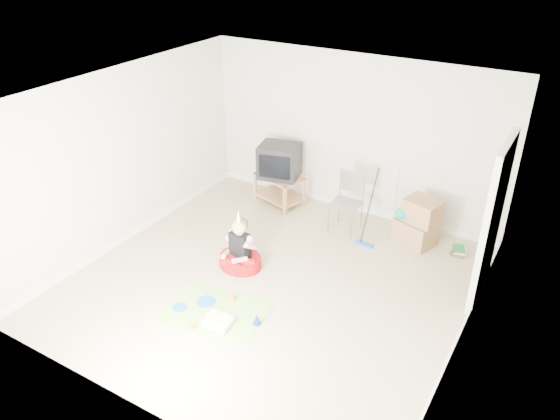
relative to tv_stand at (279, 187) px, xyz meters
The scene contains 16 objects.
ground 2.35m from the tv_stand, 62.01° to the right, with size 5.00×5.00×0.00m, color #C3AF8C.
doorway_recess 3.75m from the tv_stand, 13.48° to the right, with size 0.02×0.90×2.05m, color black.
tv_stand is the anchor object (origin of this frame).
crt_tv 0.49m from the tv_stand, 90.00° to the right, with size 0.65×0.54×0.56m, color black.
folding_chair 1.39m from the tv_stand, 11.43° to the right, with size 0.44×0.42×0.96m.
cardboard_boxes 2.44m from the tv_stand, ahead, with size 0.70×0.60×0.73m.
floor_mop 1.88m from the tv_stand, 16.48° to the right, with size 0.30×0.38×1.14m.
book_pile 3.11m from the tv_stand, ahead, with size 0.23×0.27×0.11m.
seated_woman 2.03m from the tv_stand, 75.02° to the right, with size 0.68×0.68×0.89m.
party_mat 3.07m from the tv_stand, 74.48° to the right, with size 1.28×0.93×0.01m, color #E83186.
birthday_cake 3.31m from the tv_stand, 72.31° to the right, with size 0.35×0.29×0.15m.
blue_plate_near 2.94m from the tv_stand, 78.06° to the right, with size 0.24×0.24×0.01m, color blue.
blue_plate_far 3.16m from the tv_stand, 83.02° to the right, with size 0.19×0.19×0.01m, color blue.
orange_cup_near 2.81m from the tv_stand, 71.75° to the right, with size 0.07×0.07×0.08m, color orange.
orange_cup_far 3.45m from the tv_stand, 77.07° to the right, with size 0.06×0.06×0.07m, color orange.
blue_party_hat 3.21m from the tv_stand, 64.20° to the right, with size 0.10×0.10×0.15m, color #192AB1.
Camera 1 is at (3.18, -5.14, 4.40)m, focal length 35.00 mm.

